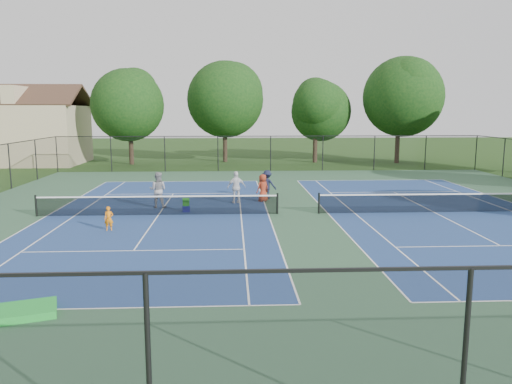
{
  "coord_description": "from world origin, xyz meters",
  "views": [
    {
      "loc": [
        -3.32,
        -24.52,
        5.17
      ],
      "look_at": [
        -2.18,
        -1.0,
        1.3
      ],
      "focal_mm": 35.0,
      "sensor_mm": 36.0,
      "label": 1
    }
  ],
  "objects_px": {
    "clapboard_house": "(28,132)",
    "bystander_c": "(263,188)",
    "ball_hopper": "(186,202)",
    "bystander_b": "(267,184)",
    "bystander_a": "(236,187)",
    "tree_back_b": "(225,96)",
    "tree_back_d": "(400,93)",
    "instructor": "(158,190)",
    "tree_back_c": "(316,107)",
    "tree_back_a": "(129,101)",
    "child_player": "(109,219)",
    "ball_crate": "(186,209)"
  },
  "relations": [
    {
      "from": "tree_back_d",
      "to": "bystander_b",
      "type": "height_order",
      "value": "tree_back_d"
    },
    {
      "from": "bystander_a",
      "to": "tree_back_b",
      "type": "bearing_deg",
      "value": -102.59
    },
    {
      "from": "bystander_a",
      "to": "tree_back_c",
      "type": "bearing_deg",
      "value": -125.14
    },
    {
      "from": "ball_crate",
      "to": "clapboard_house",
      "type": "bearing_deg",
      "value": 125.54
    },
    {
      "from": "tree_back_d",
      "to": "instructor",
      "type": "relative_size",
      "value": 5.38
    },
    {
      "from": "tree_back_d",
      "to": "ball_hopper",
      "type": "distance_m",
      "value": 30.48
    },
    {
      "from": "child_player",
      "to": "bystander_b",
      "type": "relative_size",
      "value": 0.63
    },
    {
      "from": "tree_back_c",
      "to": "ball_crate",
      "type": "xyz_separation_m",
      "value": [
        -10.69,
        -24.23,
        -5.32
      ]
    },
    {
      "from": "instructor",
      "to": "ball_crate",
      "type": "bearing_deg",
      "value": 150.8
    },
    {
      "from": "tree_back_b",
      "to": "clapboard_house",
      "type": "height_order",
      "value": "tree_back_b"
    },
    {
      "from": "tree_back_c",
      "to": "bystander_a",
      "type": "height_order",
      "value": "tree_back_c"
    },
    {
      "from": "tree_back_c",
      "to": "tree_back_d",
      "type": "distance_m",
      "value": 8.17
    },
    {
      "from": "clapboard_house",
      "to": "tree_back_a",
      "type": "bearing_deg",
      "value": -5.71
    },
    {
      "from": "tree_back_c",
      "to": "clapboard_house",
      "type": "bearing_deg",
      "value": -180.0
    },
    {
      "from": "tree_back_b",
      "to": "tree_back_c",
      "type": "bearing_deg",
      "value": -6.34
    },
    {
      "from": "clapboard_house",
      "to": "bystander_b",
      "type": "distance_m",
      "value": 29.96
    },
    {
      "from": "tree_back_c",
      "to": "tree_back_d",
      "type": "xyz_separation_m",
      "value": [
        8.0,
        -1.0,
        1.34
      ]
    },
    {
      "from": "tree_back_a",
      "to": "tree_back_b",
      "type": "distance_m",
      "value": 9.24
    },
    {
      "from": "bystander_c",
      "to": "ball_hopper",
      "type": "xyz_separation_m",
      "value": [
        -4.13,
        -2.79,
        -0.27
      ]
    },
    {
      "from": "bystander_b",
      "to": "ball_hopper",
      "type": "relative_size",
      "value": 4.31
    },
    {
      "from": "tree_back_d",
      "to": "instructor",
      "type": "bearing_deg",
      "value": -132.66
    },
    {
      "from": "tree_back_a",
      "to": "child_player",
      "type": "xyz_separation_m",
      "value": [
        4.33,
        -27.11,
        -5.51
      ]
    },
    {
      "from": "tree_back_a",
      "to": "bystander_c",
      "type": "height_order",
      "value": "tree_back_a"
    },
    {
      "from": "tree_back_b",
      "to": "ball_crate",
      "type": "height_order",
      "value": "tree_back_b"
    },
    {
      "from": "tree_back_b",
      "to": "bystander_b",
      "type": "height_order",
      "value": "tree_back_b"
    },
    {
      "from": "tree_back_d",
      "to": "ball_hopper",
      "type": "relative_size",
      "value": 26.55
    },
    {
      "from": "ball_hopper",
      "to": "clapboard_house",
      "type": "bearing_deg",
      "value": 125.54
    },
    {
      "from": "tree_back_c",
      "to": "ball_crate",
      "type": "relative_size",
      "value": 23.21
    },
    {
      "from": "tree_back_d",
      "to": "tree_back_a",
      "type": "bearing_deg",
      "value": -180.0
    },
    {
      "from": "bystander_c",
      "to": "ball_crate",
      "type": "bearing_deg",
      "value": -0.14
    },
    {
      "from": "bystander_a",
      "to": "ball_hopper",
      "type": "height_order",
      "value": "bystander_a"
    },
    {
      "from": "bystander_b",
      "to": "bystander_c",
      "type": "xyz_separation_m",
      "value": [
        -0.32,
        -0.96,
        -0.05
      ]
    },
    {
      "from": "tree_back_d",
      "to": "bystander_a",
      "type": "relative_size",
      "value": 5.74
    },
    {
      "from": "tree_back_b",
      "to": "bystander_b",
      "type": "bearing_deg",
      "value": -82.7
    },
    {
      "from": "bystander_a",
      "to": "bystander_b",
      "type": "height_order",
      "value": "bystander_a"
    },
    {
      "from": "clapboard_house",
      "to": "bystander_c",
      "type": "relative_size",
      "value": 6.85
    },
    {
      "from": "child_player",
      "to": "tree_back_c",
      "type": "bearing_deg",
      "value": 57.57
    },
    {
      "from": "child_player",
      "to": "bystander_a",
      "type": "xyz_separation_m",
      "value": [
        5.59,
        6.21,
        0.37
      ]
    },
    {
      "from": "tree_back_a",
      "to": "tree_back_d",
      "type": "height_order",
      "value": "tree_back_d"
    },
    {
      "from": "bystander_a",
      "to": "bystander_c",
      "type": "height_order",
      "value": "bystander_a"
    },
    {
      "from": "tree_back_c",
      "to": "bystander_b",
      "type": "xyz_separation_m",
      "value": [
        -6.25,
        -20.48,
        -4.64
      ]
    },
    {
      "from": "tree_back_b",
      "to": "tree_back_d",
      "type": "bearing_deg",
      "value": -6.71
    },
    {
      "from": "tree_back_d",
      "to": "ball_hopper",
      "type": "xyz_separation_m",
      "value": [
        -18.69,
        -23.23,
        -6.31
      ]
    },
    {
      "from": "tree_back_a",
      "to": "bystander_c",
      "type": "distance_m",
      "value": 24.0
    },
    {
      "from": "instructor",
      "to": "bystander_c",
      "type": "distance_m",
      "value": 5.92
    },
    {
      "from": "tree_back_b",
      "to": "bystander_c",
      "type": "bearing_deg",
      "value": -83.81
    },
    {
      "from": "instructor",
      "to": "ball_crate",
      "type": "relative_size",
      "value": 5.32
    },
    {
      "from": "clapboard_house",
      "to": "child_player",
      "type": "xyz_separation_m",
      "value": [
        14.33,
        -28.11,
        -2.56
      ]
    },
    {
      "from": "tree_back_b",
      "to": "ball_crate",
      "type": "xyz_separation_m",
      "value": [
        -1.69,
        -25.23,
        -6.43
      ]
    },
    {
      "from": "tree_back_d",
      "to": "instructor",
      "type": "xyz_separation_m",
      "value": [
        -20.28,
        -22.0,
        -5.86
      ]
    }
  ]
}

